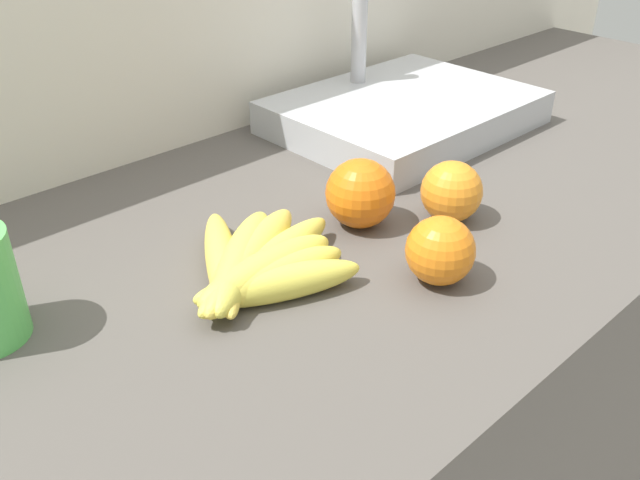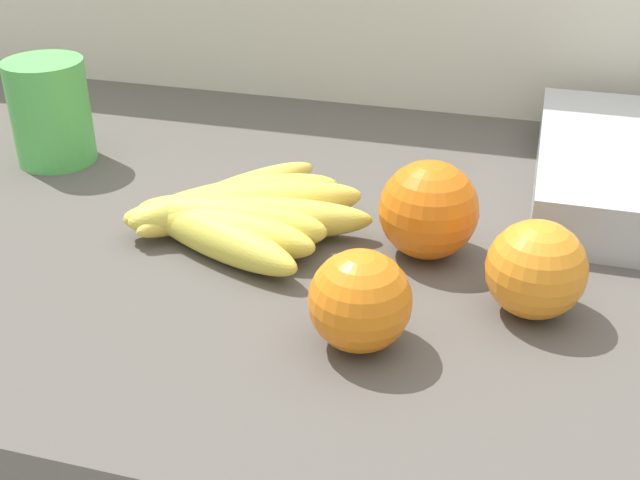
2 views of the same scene
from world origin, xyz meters
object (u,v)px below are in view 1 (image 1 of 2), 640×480
orange_back_right (452,192)px  orange_center (440,251)px  banana_bunch (258,267)px  orange_front (360,193)px  sink_basin (404,111)px

orange_back_right → orange_center: bearing=-147.4°
banana_bunch → orange_back_right: orange_back_right is taller
orange_front → sink_basin: 0.31m
orange_front → sink_basin: sink_basin is taller
sink_basin → banana_bunch: bearing=-157.4°
orange_front → orange_center: bearing=-100.5°
orange_front → orange_back_right: orange_front is taller
orange_front → banana_bunch: bearing=-175.2°
banana_bunch → orange_front: size_ratio=2.67×
orange_center → sink_basin: 0.41m
orange_back_right → sink_basin: bearing=51.6°
orange_front → sink_basin: bearing=31.7°
banana_bunch → orange_front: orange_front is taller
banana_bunch → orange_front: (0.16, 0.01, 0.02)m
banana_bunch → orange_front: bearing=4.8°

